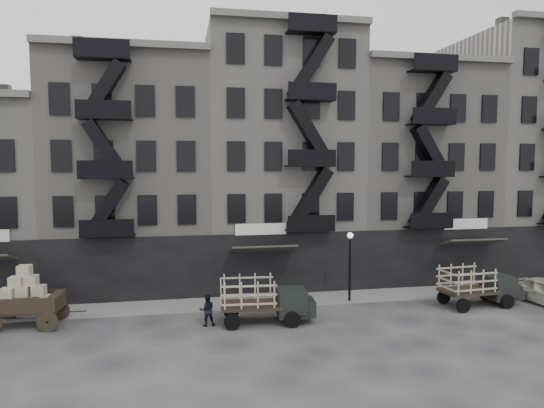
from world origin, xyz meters
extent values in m
plane|color=#38383A|center=(0.00, 0.00, 0.00)|extent=(140.00, 140.00, 0.00)
cube|color=slate|center=(0.00, 3.75, 0.07)|extent=(55.00, 2.50, 0.15)
cube|color=#4C4744|center=(-17.50, 10.00, 12.60)|extent=(0.70, 0.70, 1.20)
cube|color=gray|center=(-10.00, 10.00, 7.50)|extent=(10.00, 10.00, 15.00)
cube|color=black|center=(-10.00, 5.05, 2.00)|extent=(10.00, 0.35, 4.00)
cube|color=#595651|center=(-10.00, 4.85, 15.20)|extent=(10.00, 0.50, 0.40)
cube|color=#4C4744|center=(-13.00, 10.00, 15.60)|extent=(0.70, 0.70, 1.20)
cube|color=#4C4744|center=(-7.50, 10.00, 15.60)|extent=(0.70, 0.70, 1.20)
cube|color=#9C988F|center=(0.00, 10.00, 8.50)|extent=(10.00, 10.00, 17.00)
cube|color=black|center=(0.00, 5.05, 2.00)|extent=(10.00, 0.35, 4.00)
cube|color=#595651|center=(0.00, 4.85, 17.20)|extent=(10.00, 0.50, 0.40)
cube|color=#4C4744|center=(-3.00, 10.00, 17.60)|extent=(0.70, 0.70, 1.20)
cube|color=#4C4744|center=(2.50, 10.00, 17.60)|extent=(0.70, 0.70, 1.20)
cube|color=gray|center=(10.00, 10.00, 7.50)|extent=(10.00, 10.00, 15.00)
cube|color=black|center=(10.00, 5.05, 2.00)|extent=(10.00, 0.35, 4.00)
cube|color=#595651|center=(10.00, 4.85, 15.20)|extent=(10.00, 0.50, 0.40)
cube|color=#4C4744|center=(7.00, 10.00, 15.60)|extent=(0.70, 0.70, 1.20)
cube|color=#4C4744|center=(12.50, 10.00, 15.60)|extent=(0.70, 0.70, 1.20)
cube|color=#9C988F|center=(20.00, 10.00, 9.00)|extent=(10.00, 10.00, 18.00)
cube|color=#4C4744|center=(17.00, 10.00, 18.60)|extent=(0.70, 0.70, 1.20)
cylinder|color=black|center=(3.00, 2.60, 2.00)|extent=(0.14, 0.14, 4.00)
sphere|color=silver|center=(3.00, 2.60, 4.10)|extent=(0.36, 0.36, 0.36)
cube|color=black|center=(-14.71, 1.65, 0.95)|extent=(3.53, 2.03, 0.19)
cylinder|color=black|center=(-15.97, 2.69, 0.52)|extent=(1.05, 0.17, 1.04)
cylinder|color=black|center=(-13.45, 0.62, 0.52)|extent=(1.05, 0.17, 1.04)
cylinder|color=black|center=(-13.32, 2.51, 0.52)|extent=(1.05, 0.17, 1.04)
cube|color=black|center=(-13.20, 1.55, 1.33)|extent=(0.58, 1.54, 0.76)
cube|color=black|center=(-3.32, 0.04, 0.97)|extent=(3.27, 2.08, 0.17)
cube|color=black|center=(-1.20, -0.12, 1.06)|extent=(1.60, 1.77, 1.39)
cube|color=black|center=(-0.37, -0.18, 0.79)|extent=(0.84, 1.44, 0.83)
cylinder|color=black|center=(-1.36, -1.03, 0.42)|extent=(0.84, 0.26, 0.83)
cylinder|color=black|center=(-1.23, 0.81, 0.42)|extent=(0.84, 0.26, 0.83)
cylinder|color=black|center=(-4.41, -0.81, 0.42)|extent=(0.84, 0.26, 0.83)
cylinder|color=black|center=(-4.27, 1.04, 0.42)|extent=(0.84, 0.26, 0.83)
cube|color=black|center=(9.53, 0.57, 0.95)|extent=(3.21, 2.06, 0.16)
cube|color=black|center=(11.60, 0.75, 1.04)|extent=(1.58, 1.74, 1.35)
cube|color=black|center=(12.41, 0.82, 0.77)|extent=(0.83, 1.41, 0.81)
cylinder|color=black|center=(11.59, -0.16, 0.41)|extent=(0.83, 0.27, 0.81)
cylinder|color=black|center=(11.43, 1.64, 0.41)|extent=(0.83, 0.27, 0.81)
cylinder|color=black|center=(8.62, -0.41, 0.41)|extent=(0.83, 0.27, 0.81)
cylinder|color=black|center=(8.47, 1.38, 0.41)|extent=(0.83, 0.27, 0.81)
imported|color=black|center=(-5.62, 0.10, 0.83)|extent=(0.85, 0.68, 1.67)
camera|label=1|loc=(-6.88, -24.49, 8.36)|focal=32.00mm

